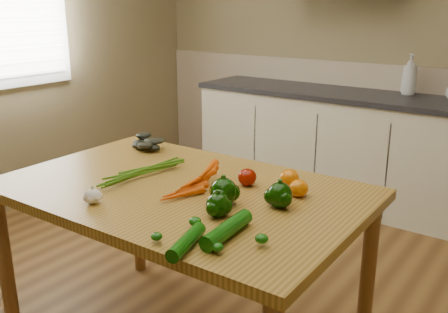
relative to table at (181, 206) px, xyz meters
name	(u,v)px	position (x,y,z in m)	size (l,w,h in m)	color
room	(175,77)	(-0.20, 0.21, 0.52)	(4.04, 5.04, 2.64)	brown
counter_run	(366,150)	(0.02, 2.22, -0.27)	(2.84, 0.64, 1.14)	beige
window_blinds	(8,6)	(-2.16, 0.63, 0.82)	(0.08, 0.98, 1.18)	silver
table	(181,206)	(0.00, 0.00, 0.00)	(1.55, 1.01, 0.82)	#A87B30
soap_bottle_a	(410,75)	(0.25, 2.39, 0.32)	(0.12, 0.12, 0.30)	silver
carrot_bunch	(179,177)	(-0.01, 0.01, 0.13)	(0.28, 0.22, 0.08)	#E55005
leafy_greens	(145,139)	(-0.52, 0.33, 0.15)	(0.22, 0.20, 0.11)	black
garlic_bulb	(93,196)	(-0.15, -0.34, 0.12)	(0.07, 0.07, 0.06)	silver
pepper_a	(224,192)	(0.27, -0.05, 0.14)	(0.11, 0.11, 0.11)	black
pepper_b	(280,195)	(0.45, 0.05, 0.14)	(0.10, 0.10, 0.10)	black
pepper_c	(218,205)	(0.31, -0.16, 0.14)	(0.09, 0.09, 0.09)	black
tomato_a	(247,177)	(0.22, 0.18, 0.13)	(0.08, 0.08, 0.07)	#810F02
tomato_b	(289,178)	(0.37, 0.27, 0.13)	(0.08, 0.08, 0.07)	#D36405
tomato_c	(299,188)	(0.46, 0.19, 0.13)	(0.08, 0.08, 0.07)	#D36405
zucchini_a	(227,230)	(0.44, -0.28, 0.12)	(0.06, 0.06, 0.26)	#0B4707
zucchini_b	(186,242)	(0.38, -0.42, 0.11)	(0.05, 0.05, 0.21)	#0B4707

